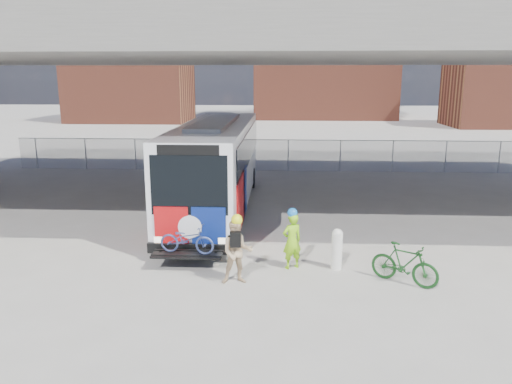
# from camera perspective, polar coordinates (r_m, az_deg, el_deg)

# --- Properties ---
(ground) EXTENTS (160.00, 160.00, 0.00)m
(ground) POSITION_cam_1_polar(r_m,az_deg,el_deg) (17.59, 0.74, -4.75)
(ground) COLOR #9E9991
(ground) RESTS_ON ground
(bus) EXTENTS (2.67, 12.95, 3.69)m
(bus) POSITION_cam_1_polar(r_m,az_deg,el_deg) (20.33, -4.53, 3.76)
(bus) COLOR silver
(bus) RESTS_ON ground
(overpass) EXTENTS (40.00, 16.00, 7.95)m
(overpass) POSITION_cam_1_polar(r_m,az_deg,el_deg) (20.78, 1.26, 16.26)
(overpass) COLOR #605E59
(overpass) RESTS_ON ground
(chainlink_fence) EXTENTS (30.00, 0.06, 30.00)m
(chainlink_fence) POSITION_cam_1_polar(r_m,az_deg,el_deg) (29.02, 1.72, 5.21)
(chainlink_fence) COLOR gray
(chainlink_fence) RESTS_ON ground
(brick_buildings) EXTENTS (54.00, 22.00, 12.00)m
(brick_buildings) POSITION_cam_1_polar(r_m,az_deg,el_deg) (64.97, 3.66, 13.07)
(brick_buildings) COLOR brown
(brick_buildings) RESTS_ON ground
(smokestack) EXTENTS (2.20, 2.20, 25.00)m
(smokestack) POSITION_cam_1_polar(r_m,az_deg,el_deg) (73.31, 14.26, 18.25)
(smokestack) COLOR brown
(smokestack) RESTS_ON ground
(bollard) EXTENTS (0.31, 0.31, 1.20)m
(bollard) POSITION_cam_1_polar(r_m,az_deg,el_deg) (14.44, 9.23, -6.28)
(bollard) COLOR silver
(bollard) RESTS_ON ground
(cyclist_hivis) EXTENTS (0.71, 0.62, 1.79)m
(cyclist_hivis) POSITION_cam_1_polar(r_m,az_deg,el_deg) (14.29, 4.13, -5.43)
(cyclist_hivis) COLOR #88D516
(cyclist_hivis) RESTS_ON ground
(cyclist_tan) EXTENTS (0.94, 0.79, 1.91)m
(cyclist_tan) POSITION_cam_1_polar(r_m,az_deg,el_deg) (13.23, -2.18, -6.76)
(cyclist_tan) COLOR #CEAD84
(cyclist_tan) RESTS_ON ground
(bike_parked) EXTENTS (1.82, 1.45, 1.11)m
(bike_parked) POSITION_cam_1_polar(r_m,az_deg,el_deg) (13.88, 16.61, -7.88)
(bike_parked) COLOR #154419
(bike_parked) RESTS_ON ground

